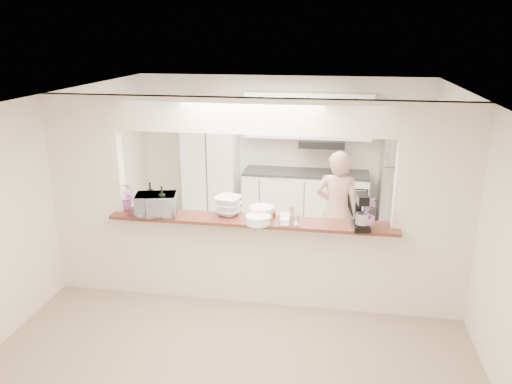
% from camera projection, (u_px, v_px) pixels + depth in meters
% --- Properties ---
extents(floor, '(6.00, 6.00, 0.00)m').
position_uv_depth(floor, '(252.00, 299.00, 6.24)').
color(floor, tan).
rests_on(floor, ground).
extents(tile_overlay, '(5.00, 2.90, 0.01)m').
position_uv_depth(tile_overlay, '(270.00, 248.00, 7.69)').
color(tile_overlay, beige).
rests_on(tile_overlay, floor).
extents(partition, '(5.00, 0.15, 2.50)m').
position_uv_depth(partition, '(252.00, 186.00, 5.79)').
color(partition, '#EEE5D0').
rests_on(partition, floor).
extents(bar_counter, '(3.40, 0.38, 1.09)m').
position_uv_depth(bar_counter, '(252.00, 257.00, 6.06)').
color(bar_counter, '#EEE5D0').
rests_on(bar_counter, floor).
extents(kitchen_cabinets, '(3.15, 0.62, 2.25)m').
position_uv_depth(kitchen_cabinets, '(269.00, 168.00, 8.53)').
color(kitchen_cabinets, silver).
rests_on(kitchen_cabinets, floor).
extents(refrigerator, '(0.75, 0.70, 1.70)m').
position_uv_depth(refrigerator, '(404.00, 182.00, 8.15)').
color(refrigerator, '#A4A4A9').
rests_on(refrigerator, floor).
extents(flower_left, '(0.40, 0.37, 0.37)m').
position_uv_depth(flower_left, '(125.00, 195.00, 6.15)').
color(flower_left, '#E97BCE').
rests_on(flower_left, bar_counter).
extents(wine_bottle_a, '(0.08, 0.08, 0.38)m').
position_uv_depth(wine_bottle_a, '(163.00, 205.00, 5.88)').
color(wine_bottle_a, black).
rests_on(wine_bottle_a, bar_counter).
extents(wine_bottle_b, '(0.07, 0.07, 0.35)m').
position_uv_depth(wine_bottle_b, '(151.00, 199.00, 6.13)').
color(wine_bottle_b, black).
rests_on(wine_bottle_b, bar_counter).
extents(toaster_oven, '(0.53, 0.42, 0.26)m').
position_uv_depth(toaster_oven, '(156.00, 205.00, 5.95)').
color(toaster_oven, '#A0A1A5').
rests_on(toaster_oven, bar_counter).
extents(serving_bowls, '(0.38, 0.38, 0.23)m').
position_uv_depth(serving_bowls, '(228.00, 206.00, 5.96)').
color(serving_bowls, white).
rests_on(serving_bowls, bar_counter).
extents(plate_stack_a, '(0.29, 0.29, 0.13)m').
position_uv_depth(plate_stack_a, '(261.00, 212.00, 5.90)').
color(plate_stack_a, white).
rests_on(plate_stack_a, bar_counter).
extents(plate_stack_b, '(0.29, 0.29, 0.10)m').
position_uv_depth(plate_stack_b, '(258.00, 220.00, 5.70)').
color(plate_stack_b, white).
rests_on(plate_stack_b, bar_counter).
extents(red_bowl, '(0.14, 0.14, 0.07)m').
position_uv_depth(red_bowl, '(270.00, 214.00, 5.94)').
color(red_bowl, maroon).
rests_on(red_bowl, bar_counter).
extents(tan_bowl, '(0.17, 0.17, 0.08)m').
position_uv_depth(tan_bowl, '(286.00, 217.00, 5.80)').
color(tan_bowl, tan).
rests_on(tan_bowl, bar_counter).
extents(utensil_caddy, '(0.26, 0.18, 0.22)m').
position_uv_depth(utensil_caddy, '(289.00, 217.00, 5.66)').
color(utensil_caddy, silver).
rests_on(utensil_caddy, bar_counter).
extents(stand_mixer, '(0.22, 0.30, 0.41)m').
position_uv_depth(stand_mixer, '(361.00, 213.00, 5.53)').
color(stand_mixer, black).
rests_on(stand_mixer, bar_counter).
extents(flower_right, '(0.24, 0.24, 0.37)m').
position_uv_depth(flower_right, '(366.00, 213.00, 5.50)').
color(flower_right, '#B865BC').
rests_on(flower_right, bar_counter).
extents(person, '(0.67, 0.49, 1.69)m').
position_uv_depth(person, '(337.00, 212.00, 6.81)').
color(person, tan).
rests_on(person, floor).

